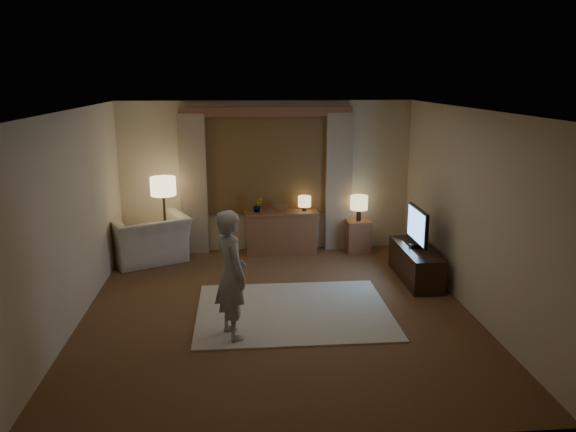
{
  "coord_description": "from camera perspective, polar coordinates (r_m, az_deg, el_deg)",
  "views": [
    {
      "loc": [
        -0.45,
        -6.82,
        2.99
      ],
      "look_at": [
        0.19,
        0.6,
        1.13
      ],
      "focal_mm": 35.0,
      "sensor_mm": 36.0,
      "label": 1
    }
  ],
  "objects": [
    {
      "name": "table_lamp_sideboard",
      "position": [
        9.62,
        1.69,
        1.43
      ],
      "size": [
        0.22,
        0.22,
        0.3
      ],
      "color": "black",
      "rests_on": "sideboard"
    },
    {
      "name": "tv",
      "position": [
        8.52,
        13.02,
        -1.02
      ],
      "size": [
        0.21,
        0.84,
        0.61
      ],
      "color": "black",
      "rests_on": "tv_stand"
    },
    {
      "name": "person",
      "position": [
        6.51,
        -5.79,
        -5.91
      ],
      "size": [
        0.55,
        0.65,
        1.52
      ],
      "primitive_type": "imported",
      "rotation": [
        0.0,
        0.0,
        1.97
      ],
      "color": "#B6B2A8",
      "rests_on": "rug"
    },
    {
      "name": "plant",
      "position": [
        9.57,
        -3.08,
        1.06
      ],
      "size": [
        0.16,
        0.13,
        0.3
      ],
      "primitive_type": "imported",
      "color": "#999999",
      "rests_on": "sideboard"
    },
    {
      "name": "room",
      "position": [
        7.53,
        -1.36,
        1.29
      ],
      "size": [
        5.04,
        5.54,
        2.64
      ],
      "color": "brown",
      "rests_on": "ground"
    },
    {
      "name": "armchair",
      "position": [
        9.54,
        -14.04,
        -2.24
      ],
      "size": [
        1.54,
        1.47,
        0.78
      ],
      "primitive_type": "imported",
      "rotation": [
        0.0,
        0.0,
        -2.68
      ],
      "color": "beige",
      "rests_on": "floor"
    },
    {
      "name": "picture_frame",
      "position": [
        9.6,
        -0.69,
        0.82
      ],
      "size": [
        0.16,
        0.02,
        0.2
      ],
      "primitive_type": "cube",
      "color": "brown",
      "rests_on": "sideboard"
    },
    {
      "name": "side_table",
      "position": [
        9.87,
        7.12,
        -2.04
      ],
      "size": [
        0.4,
        0.4,
        0.56
      ],
      "primitive_type": "cube",
      "color": "brown",
      "rests_on": "floor"
    },
    {
      "name": "floor_lamp",
      "position": [
        9.35,
        -12.55,
        2.5
      ],
      "size": [
        0.41,
        0.41,
        1.41
      ],
      "color": "black",
      "rests_on": "floor"
    },
    {
      "name": "table_lamp_side",
      "position": [
        9.73,
        7.23,
        1.29
      ],
      "size": [
        0.3,
        0.3,
        0.44
      ],
      "color": "black",
      "rests_on": "side_table"
    },
    {
      "name": "tv_stand",
      "position": [
        8.69,
        12.82,
        -4.75
      ],
      "size": [
        0.45,
        1.4,
        0.5
      ],
      "primitive_type": "cube",
      "color": "black",
      "rests_on": "floor"
    },
    {
      "name": "rug",
      "position": [
        7.44,
        0.55,
        -9.62
      ],
      "size": [
        2.5,
        2.0,
        0.02
      ],
      "primitive_type": "cube",
      "color": "beige",
      "rests_on": "floor"
    },
    {
      "name": "sideboard",
      "position": [
        9.72,
        -0.68,
        -1.77
      ],
      "size": [
        1.2,
        0.4,
        0.7
      ],
      "primitive_type": "cube",
      "color": "brown",
      "rests_on": "floor"
    }
  ]
}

